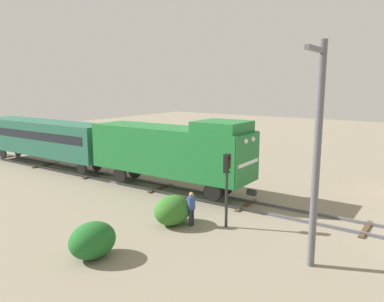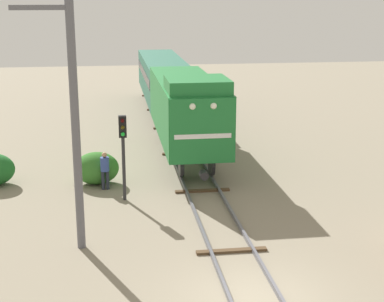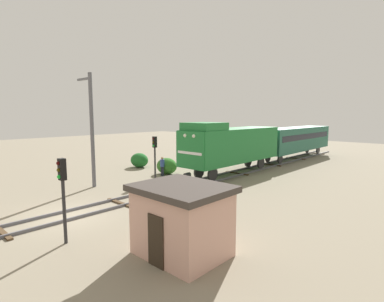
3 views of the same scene
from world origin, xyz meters
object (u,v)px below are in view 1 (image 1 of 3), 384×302
passenger_car_leading (45,136)px  catenary_mast (317,152)px  worker_by_signal (191,206)px  locomotive (172,149)px  traffic_signal_mid (227,176)px

passenger_car_leading → catenary_mast: (-5.06, -23.81, 1.92)m
worker_by_signal → passenger_car_leading: bearing=160.6°
worker_by_signal → locomotive: bearing=130.2°
catenary_mast → worker_by_signal: bearing=82.0°
traffic_signal_mid → catenary_mast: bearing=-109.9°
traffic_signal_mid → worker_by_signal: traffic_signal_mid is taller
worker_by_signal → catenary_mast: (-0.86, -6.08, 3.44)m
passenger_car_leading → worker_by_signal: (-4.20, -17.73, -1.53)m
traffic_signal_mid → worker_by_signal: (-0.80, 1.50, -1.53)m
locomotive → worker_by_signal: bearing=-133.7°
worker_by_signal → traffic_signal_mid: bearing=22.0°
traffic_signal_mid → worker_by_signal: 2.29m
passenger_car_leading → catenary_mast: catenary_mast is taller
locomotive → catenary_mast: bearing=-115.8°
traffic_signal_mid → passenger_car_leading: bearing=80.0°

